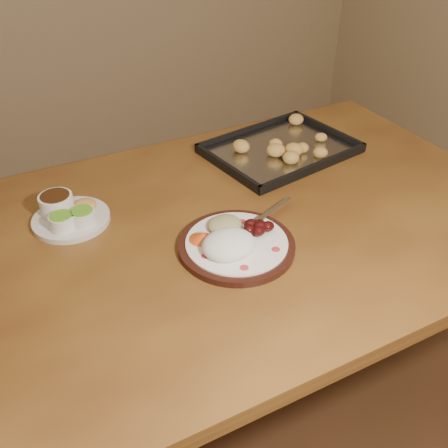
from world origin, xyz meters
TOP-DOWN VIEW (x-y plane):
  - dining_table at (0.17, 0.13)m, footprint 1.50×0.90m
  - dinner_plate at (0.16, 0.03)m, footprint 0.32×0.25m
  - condiment_saucer at (-0.13, 0.30)m, footprint 0.18×0.18m
  - baking_tray at (0.49, 0.37)m, footprint 0.44×0.35m

SIDE VIEW (x-z plane):
  - dining_table at x=0.17m, z-range 0.28..1.03m
  - baking_tray at x=0.49m, z-range 0.74..0.78m
  - dinner_plate at x=0.16m, z-range 0.74..0.80m
  - condiment_saucer at x=-0.13m, z-range 0.74..0.80m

